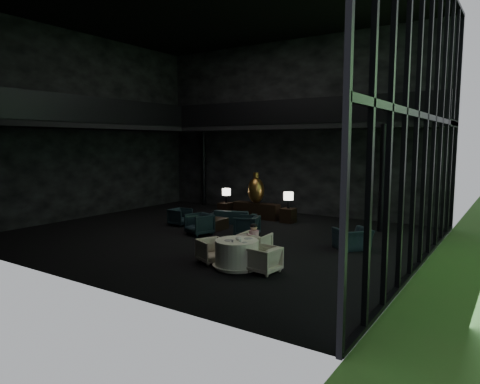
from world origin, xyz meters
The scene contains 35 objects.
floor centered at (0.00, 0.00, 0.00)m, with size 14.00×12.00×0.02m, color black.
ceiling centered at (0.00, 0.00, 8.00)m, with size 14.00×12.00×0.02m, color black.
wall_back centered at (0.00, 6.00, 4.00)m, with size 14.00×0.04×8.00m, color black.
wall_front centered at (0.00, -6.00, 4.00)m, with size 14.00×0.04×8.00m, color black.
wall_left centered at (-7.00, 0.00, 4.00)m, with size 0.04×12.00×8.00m, color black.
curtain_wall centered at (6.95, 0.00, 4.00)m, with size 0.20×12.00×8.00m, color black, non-canonical shape.
mezzanine_left centered at (-6.00, 0.00, 4.00)m, with size 2.00×12.00×0.25m, color black.
mezzanine_back centered at (1.00, 5.00, 4.00)m, with size 12.00×2.00×0.25m, color black.
railing_left centered at (-5.00, 0.00, 4.60)m, with size 0.06×12.00×1.00m, color black.
railing_back centered at (1.00, 4.00, 4.60)m, with size 12.00×0.06×1.00m, color black.
column_nw centered at (-5.00, 5.70, 2.00)m, with size 0.24×0.24×4.00m, color black.
column_ne centered at (4.80, 4.00, 2.00)m, with size 0.24×0.24×4.00m, color black.
console centered at (-0.51, 3.74, 0.34)m, with size 2.16×0.49×0.69m, color black.
bronze_urn centered at (-0.51, 3.69, 1.26)m, with size 0.72×0.72×1.34m.
side_table_left centered at (-2.11, 3.62, 0.29)m, with size 0.53×0.53×0.58m, color black.
table_lamp_left centered at (-2.11, 3.71, 1.04)m, with size 0.39×0.39×0.65m.
side_table_right centered at (1.09, 3.66, 0.30)m, with size 0.54×0.54×0.59m, color black.
table_lamp_right centered at (1.09, 3.66, 1.08)m, with size 0.41×0.41×0.68m.
sofa centered at (-0.74, 2.27, 0.33)m, with size 1.71×0.50×0.67m, color black.
lounge_armchair_west centered at (-2.26, 0.70, 0.36)m, with size 0.70×0.66×0.72m, color #15242F.
lounge_armchair_east centered at (1.07, 0.49, 0.42)m, with size 0.83×0.77×0.85m, color black.
lounge_armchair_south centered at (-0.49, -0.25, 0.46)m, with size 0.89×0.83×0.91m, color #1A2C34.
window_armchair centered at (4.83, 0.76, 0.42)m, with size 0.95×0.62×0.83m, color black.
coffee_table centered at (-0.71, 0.79, 0.21)m, with size 0.94×0.94×0.42m, color black.
dining_table centered at (2.91, -2.89, 0.33)m, with size 1.32×1.32×0.75m.
dining_chair_north centered at (2.84, -1.85, 0.44)m, with size 0.86×0.81×0.89m, color beige.
dining_chair_east centered at (3.73, -2.85, 0.36)m, with size 0.70×0.65×0.72m, color beige.
dining_chair_west centered at (2.07, -2.85, 0.35)m, with size 0.67×0.63×0.69m, color beige.
child centered at (2.90, -2.00, 0.75)m, with size 0.28×0.28×0.60m.
plate_a centered at (2.77, -3.05, 0.76)m, with size 0.24×0.24×0.01m, color white.
plate_b centered at (3.09, -2.59, 0.76)m, with size 0.24×0.24×0.02m, color white.
saucer centered at (3.24, -3.01, 0.76)m, with size 0.14×0.14×0.01m, color white.
coffee_cup centered at (3.09, -2.98, 0.79)m, with size 0.07×0.07×0.05m, color white.
cereal_bowl centered at (2.94, -2.85, 0.79)m, with size 0.16×0.16×0.08m, color white.
cream_pot centered at (2.95, -3.14, 0.78)m, with size 0.05×0.05×0.06m, color #99999E.
Camera 1 is at (9.13, -12.11, 3.35)m, focal length 32.00 mm.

